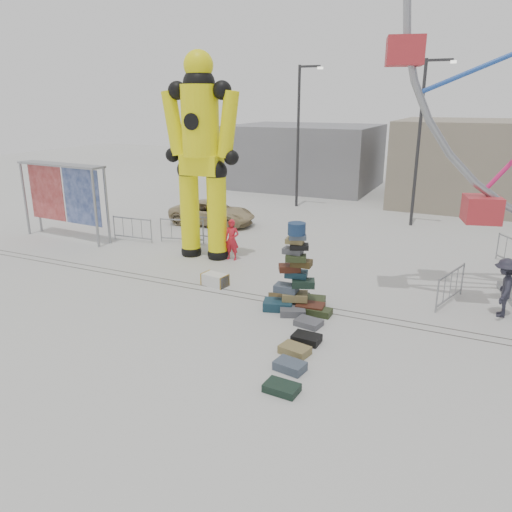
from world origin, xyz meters
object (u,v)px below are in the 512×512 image
at_px(lamp_post_right, 421,136).
at_px(barricade_wheel_front, 450,287).
at_px(banner_scaffold, 62,183).
at_px(parked_suv, 212,213).
at_px(pedestrian_green, 218,238).
at_px(barricade_dummy_a, 132,229).
at_px(barricade_dummy_c, 203,228).
at_px(pedestrian_black, 194,226).
at_px(suitcase_tower, 295,285).
at_px(barricade_dummy_b, 182,231).
at_px(lamp_post_left, 300,130).
at_px(pedestrian_red, 232,240).
at_px(pedestrian_grey, 504,288).
at_px(crash_test_dummy, 201,150).
at_px(steamer_trunk, 215,280).

height_order(lamp_post_right, barricade_wheel_front, lamp_post_right).
relative_size(lamp_post_right, banner_scaffold, 1.67).
bearing_deg(parked_suv, pedestrian_green, -152.09).
xyz_separation_m(barricade_dummy_a, barricade_dummy_c, (2.77, 1.54, 0.00)).
bearing_deg(pedestrian_black, parked_suv, -41.89).
bearing_deg(suitcase_tower, barricade_dummy_b, 133.01).
bearing_deg(lamp_post_left, banner_scaffold, -122.15).
distance_m(lamp_post_left, banner_scaffold, 13.51).
distance_m(banner_scaffold, barricade_dummy_b, 5.81).
bearing_deg(pedestrian_red, barricade_dummy_a, 169.11).
height_order(barricade_wheel_front, pedestrian_grey, pedestrian_grey).
height_order(barricade_wheel_front, pedestrian_red, pedestrian_red).
bearing_deg(pedestrian_grey, barricade_wheel_front, -101.47).
bearing_deg(lamp_post_right, crash_test_dummy, -127.57).
bearing_deg(suitcase_tower, barricade_dummy_a, 143.16).
distance_m(barricade_wheel_front, pedestrian_black, 11.20).
distance_m(suitcase_tower, pedestrian_green, 5.97).
xyz_separation_m(lamp_post_left, barricade_dummy_b, (-1.92, -9.70, -3.93)).
bearing_deg(lamp_post_left, suitcase_tower, -69.99).
xyz_separation_m(crash_test_dummy, pedestrian_red, (1.21, 0.13, -3.49)).
bearing_deg(steamer_trunk, barricade_dummy_a, 159.90).
xyz_separation_m(suitcase_tower, barricade_dummy_b, (-7.18, 4.75, -0.21)).
bearing_deg(banner_scaffold, barricade_dummy_a, 20.65).
height_order(barricade_wheel_front, pedestrian_black, pedestrian_black).
height_order(lamp_post_right, barricade_dummy_c, lamp_post_right).
bearing_deg(steamer_trunk, pedestrian_grey, 17.38).
height_order(barricade_dummy_c, pedestrian_green, pedestrian_green).
bearing_deg(parked_suv, pedestrian_red, -146.91).
xyz_separation_m(barricade_dummy_a, pedestrian_black, (2.77, 0.82, 0.26)).
xyz_separation_m(lamp_post_right, steamer_trunk, (-4.93, -11.79, -4.28)).
relative_size(pedestrian_red, pedestrian_green, 1.05).
distance_m(barricade_dummy_a, pedestrian_black, 2.90).
height_order(steamer_trunk, pedestrian_red, pedestrian_red).
height_order(pedestrian_green, parked_suv, pedestrian_green).
bearing_deg(barricade_dummy_a, pedestrian_grey, -10.32).
bearing_deg(steamer_trunk, pedestrian_red, 114.63).
height_order(barricade_dummy_a, parked_suv, parked_suv).
bearing_deg(crash_test_dummy, pedestrian_grey, -10.87).
bearing_deg(lamp_post_left, barricade_dummy_c, -98.65).
bearing_deg(barricade_wheel_front, pedestrian_grey, -86.23).
bearing_deg(lamp_post_left, pedestrian_green, -87.21).
bearing_deg(suitcase_tower, pedestrian_grey, 6.07).
height_order(lamp_post_left, barricade_dummy_b, lamp_post_left).
bearing_deg(suitcase_tower, barricade_wheel_front, 15.65).
xyz_separation_m(barricade_dummy_c, pedestrian_grey, (12.38, -3.53, 0.34)).
bearing_deg(pedestrian_red, pedestrian_green, 165.11).
xyz_separation_m(barricade_wheel_front, parked_suv, (-11.96, 5.92, 0.06)).
height_order(barricade_dummy_a, barricade_dummy_b, same).
relative_size(barricade_dummy_b, pedestrian_red, 1.21).
relative_size(lamp_post_left, steamer_trunk, 9.08).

